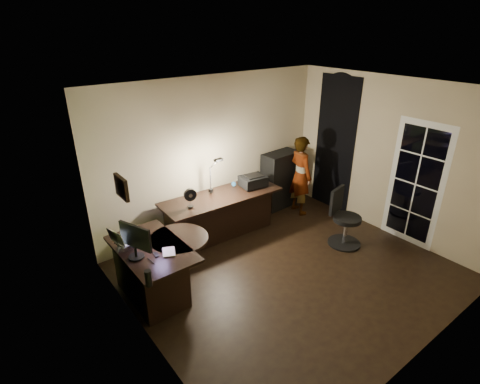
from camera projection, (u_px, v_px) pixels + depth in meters
floor at (290, 272)px, 5.69m from camera, size 4.50×4.00×0.01m
ceiling at (302, 90)px, 4.56m from camera, size 4.50×4.00×0.01m
wall_back at (214, 154)px, 6.57m from camera, size 4.50×0.01×2.70m
wall_front at (441, 258)px, 3.68m from camera, size 4.50×0.01×2.70m
wall_left at (141, 246)px, 3.87m from camera, size 0.01×4.00×2.70m
wall_right at (389, 158)px, 6.38m from camera, size 0.01×4.00×2.70m
green_wall_overlay at (142, 246)px, 3.88m from camera, size 0.00×4.00×2.70m
arched_doorway at (335, 145)px, 7.22m from camera, size 0.01×0.90×2.60m
french_door at (416, 184)px, 6.10m from camera, size 0.02×0.92×2.10m
framed_picture at (121, 187)px, 4.01m from camera, size 0.04×0.30×0.25m
desk_left at (154, 271)px, 5.08m from camera, size 0.82×1.33×0.76m
desk_right at (222, 216)px, 6.49m from camera, size 2.13×0.82×0.79m
cabinet at (280, 180)px, 7.52m from camera, size 0.78×0.43×1.14m
laptop_stand at (127, 245)px, 4.88m from camera, size 0.28×0.26×0.09m
laptop at (127, 234)px, 4.83m from camera, size 0.37×0.36×0.21m
monitor at (135, 246)px, 4.64m from camera, size 0.27×0.50×0.33m
mouse at (148, 248)px, 4.86m from camera, size 0.08×0.09×0.03m
phone at (156, 254)px, 4.75m from camera, size 0.07×0.12×0.01m
pen at (151, 261)px, 4.62m from camera, size 0.02×0.15×0.01m
speaker at (148, 278)px, 4.16m from camera, size 0.10×0.10×0.20m
notepad at (169, 252)px, 4.80m from camera, size 0.23×0.26×0.01m
desk_fan at (190, 198)px, 5.84m from camera, size 0.22×0.15×0.31m
headphones at (237, 182)px, 6.67m from camera, size 0.22×0.15×0.10m
printer at (253, 180)px, 6.62m from camera, size 0.48×0.39×0.20m
desk_lamp at (210, 172)px, 6.25m from camera, size 0.27×0.37×0.72m
office_chair at (347, 218)px, 6.21m from camera, size 0.66×0.66×0.98m
person at (301, 175)px, 7.18m from camera, size 0.46×0.61×1.55m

